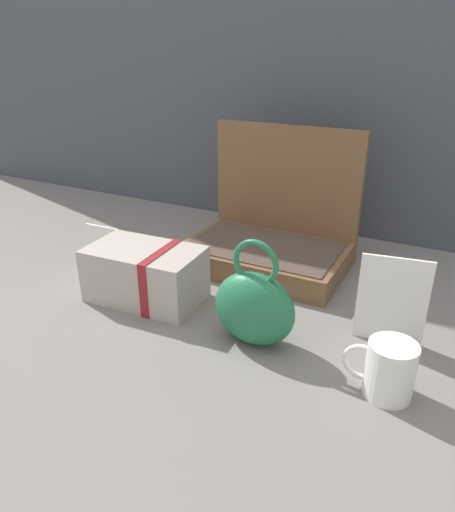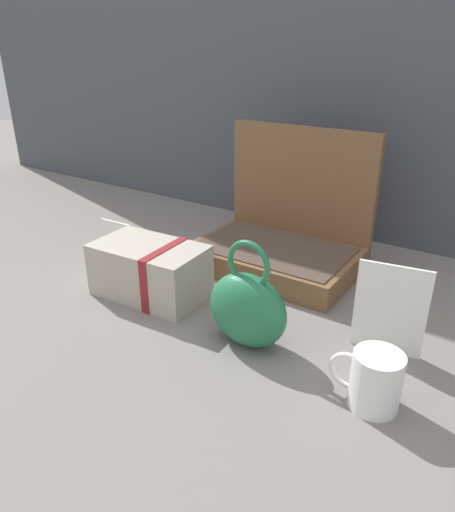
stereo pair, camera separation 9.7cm
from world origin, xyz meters
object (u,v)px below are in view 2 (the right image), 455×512
Objects in this scene: poster_card_right at (390,310)px; open_suitcase at (283,236)px; teal_pouch_handbag at (248,308)px; cream_toiletry_bag at (151,270)px; info_card_left at (117,241)px; coffee_mug at (374,380)px.

open_suitcase is at bearing 136.67° from poster_card_right.
teal_pouch_handbag is 0.26m from poster_card_right.
poster_card_right is at bearing 8.77° from cream_toiletry_bag.
info_card_left is at bearing 156.31° from cream_toiletry_bag.
coffee_mug is at bearing -7.73° from teal_pouch_handbag.
coffee_mug is (0.37, -0.40, -0.03)m from open_suitcase.
coffee_mug is at bearing -14.89° from info_card_left.
teal_pouch_handbag is 1.82× the size of coffee_mug.
info_card_left is at bearing -148.52° from open_suitcase.
cream_toiletry_bag is at bearing 170.94° from teal_pouch_handbag.
cream_toiletry_bag reaches higher than coffee_mug.
cream_toiletry_bag is (-0.28, 0.05, -0.02)m from teal_pouch_handbag.
info_card_left is (-0.20, 0.09, -0.01)m from cream_toiletry_bag.
cream_toiletry_bag is at bearing -118.05° from open_suitcase.
open_suitcase reaches higher than teal_pouch_handbag.
cream_toiletry_bag is 2.18× the size of coffee_mug.
cream_toiletry_bag is 0.55m from coffee_mug.
info_card_left is at bearing 170.36° from poster_card_right.
teal_pouch_handbag reaches higher than poster_card_right.
poster_card_right is at bearing 99.95° from coffee_mug.
teal_pouch_handbag is 1.21× the size of poster_card_right.
cream_toiletry_bag is 0.22m from info_card_left.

